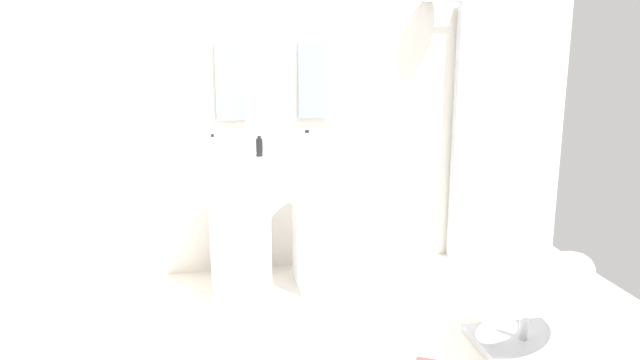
% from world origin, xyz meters
% --- Properties ---
extents(rear_partition, '(4.80, 0.10, 2.60)m').
position_xyz_m(rear_partition, '(0.00, 1.65, 1.30)').
color(rear_partition, silver).
rests_on(rear_partition, ground_plane).
extents(pedestal_sink_left, '(0.51, 0.51, 1.08)m').
position_xyz_m(pedestal_sink_left, '(-0.30, 1.16, 0.54)').
color(pedestal_sink_left, white).
rests_on(pedestal_sink_left, ground_plane).
extents(pedestal_sink_right, '(0.51, 0.51, 1.08)m').
position_xyz_m(pedestal_sink_right, '(0.30, 1.16, 0.54)').
color(pedestal_sink_right, white).
rests_on(pedestal_sink_right, ground_plane).
extents(vanity_mirror_left, '(0.22, 0.03, 0.56)m').
position_xyz_m(vanity_mirror_left, '(-0.30, 1.58, 1.46)').
color(vanity_mirror_left, '#8C9EA8').
extents(vanity_mirror_right, '(0.22, 0.03, 0.56)m').
position_xyz_m(vanity_mirror_right, '(0.30, 1.58, 1.46)').
color(vanity_mirror_right, '#8C9EA8').
extents(shower_column, '(0.49, 0.24, 2.05)m').
position_xyz_m(shower_column, '(1.47, 1.53, 1.08)').
color(shower_column, '#B7BABF').
rests_on(shower_column, ground_plane).
extents(lounge_chair, '(1.11, 1.11, 0.65)m').
position_xyz_m(lounge_chair, '(1.26, -0.02, 0.35)').
color(lounge_chair, '#B7BABF').
rests_on(lounge_chair, ground_plane).
extents(towel_rack, '(0.37, 0.22, 0.95)m').
position_xyz_m(towel_rack, '(-1.37, 0.42, 0.63)').
color(towel_rack, '#B7BABF').
rests_on(towel_rack, ground_plane).
extents(soap_bottle_black, '(0.05, 0.05, 0.14)m').
position_xyz_m(soap_bottle_black, '(-0.15, 1.20, 1.04)').
color(soap_bottle_black, black).
rests_on(soap_bottle_black, pedestal_sink_left).
extents(soap_bottle_white, '(0.05, 0.05, 0.17)m').
position_xyz_m(soap_bottle_white, '(0.19, 1.23, 1.05)').
color(soap_bottle_white, white).
rests_on(soap_bottle_white, pedestal_sink_right).
extents(soap_bottle_clear, '(0.04, 0.04, 0.19)m').
position_xyz_m(soap_bottle_clear, '(-0.47, 1.07, 1.06)').
color(soap_bottle_clear, silver).
rests_on(soap_bottle_clear, pedestal_sink_left).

